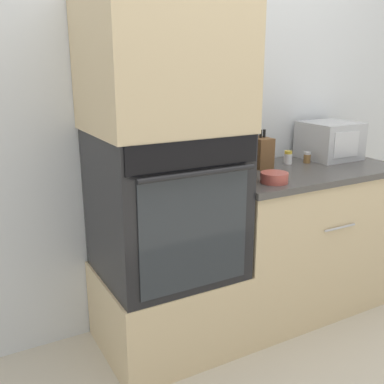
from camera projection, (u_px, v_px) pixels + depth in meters
ground_plane at (252, 354)px, 2.33m from camera, size 12.00×12.00×0.00m
wall_back at (193, 101)px, 2.51m from camera, size 8.00×0.05×2.50m
oven_cabinet_base at (167, 307)px, 2.37m from camera, size 0.68×0.60×0.43m
wall_oven at (166, 203)px, 2.20m from camera, size 0.65×0.64×0.72m
oven_cabinet_upper at (163, 61)px, 2.02m from camera, size 0.68×0.60×0.63m
counter_unit at (298, 237)px, 2.72m from camera, size 1.12×0.63×0.87m
microwave at (330, 140)px, 2.82m from camera, size 0.32×0.31×0.23m
knife_block at (260, 152)px, 2.58m from camera, size 0.10×0.14×0.22m
bowl at (274, 177)px, 2.27m from camera, size 0.14×0.14×0.05m
condiment_jar_near at (288, 158)px, 2.68m from camera, size 0.05×0.05×0.08m
condiment_jar_mid at (307, 158)px, 2.71m from camera, size 0.04×0.04×0.07m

